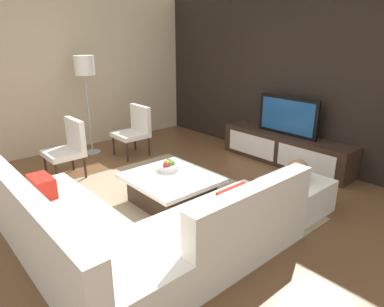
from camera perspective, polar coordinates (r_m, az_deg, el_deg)
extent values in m
plane|color=brown|center=(4.33, -3.59, -9.10)|extent=(14.00, 14.00, 0.00)
cube|color=black|center=(5.90, 17.75, 11.98)|extent=(6.40, 0.12, 2.80)
cube|color=beige|center=(6.75, -19.80, 12.57)|extent=(0.12, 5.20, 2.80)
cube|color=tan|center=(4.40, -4.40, -8.57)|extent=(3.09, 2.48, 0.01)
cube|color=#332319|center=(5.89, 15.10, 0.70)|extent=(2.26, 0.47, 0.50)
cube|color=white|center=(5.99, 9.70, 1.41)|extent=(0.95, 0.01, 0.35)
cube|color=white|center=(5.44, 18.17, -1.14)|extent=(0.95, 0.01, 0.35)
cube|color=black|center=(5.74, 15.58, 6.00)|extent=(1.06, 0.05, 0.62)
cube|color=#194C8C|center=(5.72, 15.42, 5.96)|extent=(0.96, 0.01, 0.52)
cube|color=white|center=(3.53, -18.88, -13.54)|extent=(2.48, 0.85, 0.40)
cube|color=white|center=(3.25, -25.11, -9.22)|extent=(2.48, 0.18, 0.40)
cube|color=white|center=(3.52, 5.44, -12.62)|extent=(0.85, 1.54, 0.40)
cube|color=white|center=(3.13, 10.17, -8.68)|extent=(0.18, 1.54, 0.40)
cube|color=red|center=(4.02, -23.57, -5.00)|extent=(0.36, 0.20, 0.22)
cube|color=red|center=(3.66, 9.73, -7.34)|extent=(0.60, 0.44, 0.06)
cube|color=#332319|center=(4.38, -3.40, -6.32)|extent=(0.85, 0.78, 0.33)
cube|color=white|center=(4.30, -3.45, -4.04)|extent=(1.07, 0.97, 0.05)
cylinder|color=#332319|center=(5.62, -23.11, -1.75)|extent=(0.04, 0.04, 0.38)
cylinder|color=#332319|center=(5.22, -21.49, -3.09)|extent=(0.04, 0.04, 0.38)
cylinder|color=#332319|center=(5.75, -19.17, -0.80)|extent=(0.04, 0.04, 0.38)
cylinder|color=#332319|center=(5.36, -17.30, -2.03)|extent=(0.04, 0.04, 0.38)
cube|color=white|center=(5.42, -20.50, -0.02)|extent=(0.53, 0.50, 0.08)
cube|color=white|center=(5.42, -18.76, 3.12)|extent=(0.53, 0.08, 0.45)
cylinder|color=#A5A5AA|center=(6.54, -16.09, 0.25)|extent=(0.28, 0.28, 0.02)
cylinder|color=#A5A5AA|center=(6.36, -16.67, 6.20)|extent=(0.03, 0.03, 1.37)
cylinder|color=white|center=(6.23, -17.42, 13.77)|extent=(0.33, 0.33, 0.32)
cube|color=white|center=(4.39, 16.69, -6.57)|extent=(0.70, 0.70, 0.40)
cylinder|color=silver|center=(4.47, -3.88, -2.31)|extent=(0.28, 0.28, 0.07)
sphere|color=#4C8C33|center=(4.44, -3.67, -1.77)|extent=(0.08, 0.08, 0.08)
sphere|color=#4C8C33|center=(4.46, -3.34, -1.63)|extent=(0.08, 0.08, 0.08)
sphere|color=#4C8C33|center=(4.50, -3.77, -1.40)|extent=(0.10, 0.10, 0.10)
sphere|color=gold|center=(4.45, -4.16, -1.68)|extent=(0.09, 0.09, 0.09)
sphere|color=#B23326|center=(4.40, -4.26, -1.92)|extent=(0.09, 0.09, 0.09)
cylinder|color=#332319|center=(6.27, -12.85, 1.43)|extent=(0.04, 0.04, 0.38)
cylinder|color=#332319|center=(5.89, -10.68, 0.43)|extent=(0.04, 0.04, 0.38)
cylinder|color=#332319|center=(6.48, -9.44, 2.24)|extent=(0.04, 0.04, 0.38)
cylinder|color=#332319|center=(6.11, -7.15, 1.31)|extent=(0.04, 0.04, 0.38)
cube|color=white|center=(6.13, -10.14, 3.07)|extent=(0.54, 0.52, 0.08)
cube|color=white|center=(6.17, -8.53, 5.82)|extent=(0.54, 0.08, 0.45)
sphere|color=#997247|center=(4.27, 17.10, -2.61)|extent=(0.25, 0.25, 0.25)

